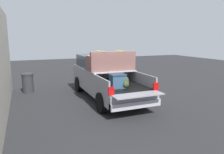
% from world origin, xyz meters
% --- Properties ---
extents(ground_plane, '(40.00, 40.00, 0.00)m').
position_xyz_m(ground_plane, '(0.00, 0.00, 0.00)').
color(ground_plane, '#262628').
extents(pickup_truck, '(6.05, 2.06, 2.23)m').
position_xyz_m(pickup_truck, '(0.38, 0.00, 0.97)').
color(pickup_truck, gray).
rests_on(pickup_truck, ground_plane).
extents(trash_can, '(0.60, 0.60, 0.98)m').
position_xyz_m(trash_can, '(2.61, 3.36, 0.50)').
color(trash_can, '#2D2D33').
rests_on(trash_can, ground_plane).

